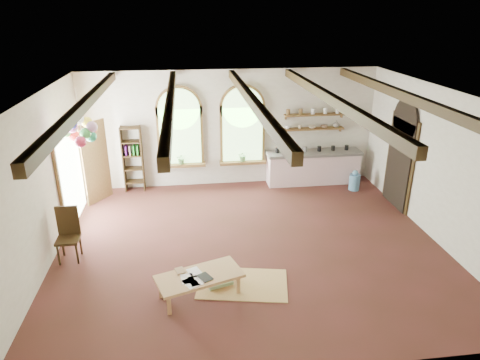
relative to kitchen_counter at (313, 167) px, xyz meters
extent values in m
plane|color=#4F2420|center=(-2.30, -3.20, -0.48)|extent=(8.00, 8.00, 0.00)
cube|color=brown|center=(-3.70, 0.24, 0.97)|extent=(1.24, 0.08, 1.64)
cylinder|color=brown|center=(-3.70, 0.24, 1.72)|extent=(1.24, 0.08, 1.24)
cube|color=#87BB70|center=(-3.70, 0.20, 0.97)|extent=(1.10, 0.04, 1.50)
cube|color=brown|center=(-3.70, 0.15, 0.18)|extent=(1.30, 0.28, 0.08)
cube|color=brown|center=(-2.00, 0.24, 0.97)|extent=(1.24, 0.08, 1.64)
cylinder|color=brown|center=(-2.00, 0.24, 1.72)|extent=(1.24, 0.08, 1.24)
cube|color=#87BB70|center=(-2.00, 0.20, 0.97)|extent=(1.10, 0.04, 1.50)
cube|color=brown|center=(-2.00, 0.15, 0.18)|extent=(1.30, 0.28, 0.08)
cube|color=brown|center=(-6.25, -1.40, 0.67)|extent=(0.10, 1.90, 2.50)
cube|color=black|center=(1.65, -1.70, 0.62)|extent=(0.10, 1.30, 2.40)
cube|color=silver|center=(0.00, 0.00, -0.05)|extent=(2.60, 0.55, 0.86)
cube|color=slate|center=(0.00, 0.00, 0.42)|extent=(2.68, 0.62, 0.08)
cube|color=brown|center=(0.00, 0.18, 1.07)|extent=(1.70, 0.24, 0.04)
cube|color=brown|center=(0.00, 0.18, 1.47)|extent=(1.70, 0.24, 0.04)
cylinder|color=black|center=(1.25, 0.25, 1.42)|extent=(0.32, 0.04, 0.32)
cube|color=#322310|center=(-5.25, 0.12, 0.42)|extent=(0.03, 0.32, 1.80)
cube|color=#322310|center=(-4.75, 0.12, 0.42)|extent=(0.03, 0.32, 1.80)
cube|color=#AB834E|center=(-3.43, -4.80, -0.08)|extent=(1.60, 1.11, 0.05)
cube|color=#AB834E|center=(-3.95, -5.23, -0.29)|extent=(0.07, 0.07, 0.37)
cube|color=#AB834E|center=(-2.76, -4.83, -0.29)|extent=(0.07, 0.07, 0.37)
cube|color=#AB834E|center=(-4.10, -4.78, -0.29)|extent=(0.07, 0.07, 0.37)
cube|color=#AB834E|center=(-2.91, -4.38, -0.29)|extent=(0.07, 0.07, 0.37)
cube|color=#322310|center=(-5.95, -3.31, -0.02)|extent=(0.44, 0.44, 0.05)
cube|color=#322310|center=(-5.95, -3.12, 0.29)|extent=(0.43, 0.05, 0.64)
cube|color=tan|center=(-2.65, -4.58, -0.47)|extent=(1.78, 1.29, 0.02)
cube|color=gray|center=(-3.10, -4.44, -0.44)|extent=(0.58, 0.58, 0.08)
cylinder|color=#538AB3|center=(0.80, 0.00, -0.23)|extent=(0.32, 0.32, 0.49)
sphere|color=#538AB3|center=(0.80, 0.00, 0.07)|extent=(0.17, 0.17, 0.17)
cylinder|color=#538AB3|center=(1.00, -0.65, -0.25)|extent=(0.30, 0.30, 0.45)
sphere|color=#538AB3|center=(1.00, -0.65, 0.02)|extent=(0.16, 0.16, 0.16)
cylinder|color=silver|center=(-5.70, -2.07, 2.30)|extent=(0.01, 0.01, 0.85)
sphere|color=#21905E|center=(-5.53, -2.03, 1.69)|extent=(0.23, 0.23, 0.23)
sphere|color=#FD7854|center=(-5.53, -1.89, 1.81)|extent=(0.23, 0.23, 0.23)
sphere|color=#FFEF35|center=(-5.64, -1.75, 1.93)|extent=(0.23, 0.23, 0.23)
sphere|color=white|center=(-5.76, -1.91, 2.05)|extent=(0.23, 0.23, 0.23)
sphere|color=red|center=(-5.91, -1.92, 1.69)|extent=(0.23, 0.23, 0.23)
sphere|color=#63BD51|center=(-6.03, -2.06, 1.81)|extent=(0.23, 0.23, 0.23)
sphere|color=pink|center=(-5.85, -2.16, 1.93)|extent=(0.23, 0.23, 0.23)
sphere|color=#2C32BD|center=(-5.82, -2.30, 2.05)|extent=(0.23, 0.23, 0.23)
sphere|color=#EB3460|center=(-5.67, -2.40, 1.69)|extent=(0.23, 0.23, 0.23)
sphere|color=#49CF58|center=(-5.59, -2.21, 1.81)|extent=(0.23, 0.23, 0.23)
sphere|color=#CE97C7|center=(-5.46, -2.16, 1.93)|extent=(0.23, 0.23, 0.23)
imported|color=olive|center=(-3.84, -4.66, -0.05)|extent=(0.21, 0.26, 0.02)
cube|color=black|center=(-3.34, -4.89, -0.05)|extent=(0.29, 0.32, 0.01)
imported|color=#598C4C|center=(-3.70, 0.12, 0.37)|extent=(0.27, 0.23, 0.30)
imported|color=#598C4C|center=(-2.00, 0.12, 0.37)|extent=(0.27, 0.23, 0.30)
imported|color=white|center=(-0.75, 0.18, 1.14)|extent=(0.12, 0.10, 0.10)
imported|color=beige|center=(-0.40, 0.18, 1.14)|extent=(0.10, 0.10, 0.09)
imported|color=beige|center=(-0.05, 0.18, 1.12)|extent=(0.22, 0.22, 0.05)
imported|color=#8C664C|center=(0.30, 0.18, 1.12)|extent=(0.20, 0.20, 0.06)
imported|color=slate|center=(0.65, 0.18, 1.19)|extent=(0.18, 0.18, 0.19)
camera|label=1|loc=(-3.54, -11.05, 4.23)|focal=32.00mm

